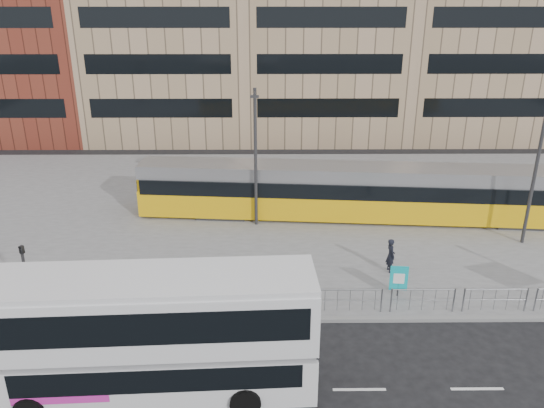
{
  "coord_description": "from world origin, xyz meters",
  "views": [
    {
      "loc": [
        -1.08,
        -18.33,
        12.43
      ],
      "look_at": [
        -0.88,
        6.0,
        2.82
      ],
      "focal_mm": 35.0,
      "sensor_mm": 36.0,
      "label": 1
    }
  ],
  "objects_px": {
    "ad_panel": "(399,279)",
    "lamp_post_east": "(537,164)",
    "pedestrian": "(391,255)",
    "tram": "(369,192)",
    "lamp_post_west": "(256,153)",
    "double_decker_bus": "(145,332)",
    "traffic_light_west": "(25,271)"
  },
  "relations": [
    {
      "from": "ad_panel",
      "to": "lamp_post_east",
      "type": "relative_size",
      "value": 0.18
    },
    {
      "from": "pedestrian",
      "to": "tram",
      "type": "bearing_deg",
      "value": -9.82
    },
    {
      "from": "lamp_post_west",
      "to": "lamp_post_east",
      "type": "height_order",
      "value": "lamp_post_east"
    },
    {
      "from": "double_decker_bus",
      "to": "tram",
      "type": "height_order",
      "value": "double_decker_bus"
    },
    {
      "from": "ad_panel",
      "to": "lamp_post_east",
      "type": "height_order",
      "value": "lamp_post_east"
    },
    {
      "from": "lamp_post_west",
      "to": "lamp_post_east",
      "type": "bearing_deg",
      "value": -10.08
    },
    {
      "from": "tram",
      "to": "lamp_post_west",
      "type": "distance_m",
      "value": 7.15
    },
    {
      "from": "tram",
      "to": "traffic_light_west",
      "type": "bearing_deg",
      "value": -142.3
    },
    {
      "from": "double_decker_bus",
      "to": "lamp_post_east",
      "type": "bearing_deg",
      "value": 29.4
    },
    {
      "from": "pedestrian",
      "to": "lamp_post_west",
      "type": "distance_m",
      "value": 9.19
    },
    {
      "from": "traffic_light_west",
      "to": "tram",
      "type": "bearing_deg",
      "value": 56.34
    },
    {
      "from": "ad_panel",
      "to": "lamp_post_west",
      "type": "xyz_separation_m",
      "value": [
        -6.33,
        7.8,
        3.41
      ]
    },
    {
      "from": "lamp_post_west",
      "to": "traffic_light_west",
      "type": "bearing_deg",
      "value": -135.01
    },
    {
      "from": "traffic_light_west",
      "to": "lamp_post_east",
      "type": "xyz_separation_m",
      "value": [
        23.29,
        6.54,
        2.38
      ]
    },
    {
      "from": "pedestrian",
      "to": "double_decker_bus",
      "type": "bearing_deg",
      "value": 120.43
    },
    {
      "from": "tram",
      "to": "lamp_post_west",
      "type": "xyz_separation_m",
      "value": [
        -6.56,
        -0.99,
        2.67
      ]
    },
    {
      "from": "traffic_light_west",
      "to": "lamp_post_east",
      "type": "bearing_deg",
      "value": 39.25
    },
    {
      "from": "ad_panel",
      "to": "lamp_post_west",
      "type": "bearing_deg",
      "value": 134.8
    },
    {
      "from": "tram",
      "to": "traffic_light_west",
      "type": "distance_m",
      "value": 18.59
    },
    {
      "from": "lamp_post_east",
      "to": "ad_panel",
      "type": "bearing_deg",
      "value": -146.24
    },
    {
      "from": "ad_panel",
      "to": "tram",
      "type": "bearing_deg",
      "value": 94.23
    },
    {
      "from": "lamp_post_west",
      "to": "pedestrian",
      "type": "bearing_deg",
      "value": -40.76
    },
    {
      "from": "lamp_post_west",
      "to": "tram",
      "type": "bearing_deg",
      "value": 8.61
    },
    {
      "from": "ad_panel",
      "to": "lamp_post_west",
      "type": "relative_size",
      "value": 0.19
    },
    {
      "from": "traffic_light_west",
      "to": "lamp_post_west",
      "type": "height_order",
      "value": "lamp_post_west"
    },
    {
      "from": "pedestrian",
      "to": "lamp_post_west",
      "type": "xyz_separation_m",
      "value": [
        -6.46,
        5.57,
        3.42
      ]
    },
    {
      "from": "double_decker_bus",
      "to": "traffic_light_west",
      "type": "xyz_separation_m",
      "value": [
        -5.77,
        4.52,
        -0.24
      ]
    },
    {
      "from": "tram",
      "to": "pedestrian",
      "type": "distance_m",
      "value": 6.61
    },
    {
      "from": "ad_panel",
      "to": "double_decker_bus",
      "type": "bearing_deg",
      "value": -143.29
    },
    {
      "from": "traffic_light_west",
      "to": "lamp_post_west",
      "type": "xyz_separation_m",
      "value": [
        9.07,
        9.06,
        2.28
      ]
    },
    {
      "from": "pedestrian",
      "to": "traffic_light_west",
      "type": "xyz_separation_m",
      "value": [
        -15.53,
        -3.49,
        1.14
      ]
    },
    {
      "from": "pedestrian",
      "to": "lamp_post_west",
      "type": "relative_size",
      "value": 0.22
    }
  ]
}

